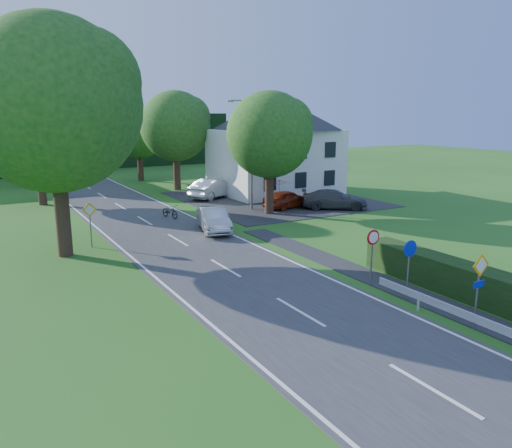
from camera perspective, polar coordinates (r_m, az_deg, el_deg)
road at (r=24.92m, az=-5.59°, el=-3.85°), size 7.00×80.00×0.04m
parking_pad at (r=41.67m, az=2.02°, el=2.86°), size 14.00×16.00×0.04m
line_edge_left at (r=23.83m, az=-12.75°, el=-4.82°), size 0.12×80.00×0.01m
line_edge_right at (r=26.36m, az=0.85°, el=-2.82°), size 0.12×80.00×0.01m
line_centre at (r=24.92m, az=-5.59°, el=-3.79°), size 0.12×80.00×0.01m
tree_main at (r=26.12m, az=-21.89°, el=9.01°), size 9.40×9.40×11.64m
tree_left_far at (r=42.18m, az=-23.64°, el=7.79°), size 7.00×7.00×8.58m
tree_right_far at (r=46.99m, az=-9.14°, el=9.37°), size 7.40×7.40×9.09m
tree_left_back at (r=54.16m, az=-24.62°, el=8.26°), size 6.60×6.60×8.07m
tree_right_back at (r=54.27m, az=-13.18°, el=8.80°), size 6.20×6.20×7.56m
tree_right_mid at (r=35.09m, az=1.54°, el=8.07°), size 7.00×7.00×8.58m
treeline_right at (r=70.20m, az=-15.49°, el=9.23°), size 30.00×5.00×7.00m
house_white at (r=44.76m, az=2.20°, el=9.18°), size 10.60×8.40×8.60m
streetlight at (r=36.58m, az=-0.70°, el=8.53°), size 2.03×0.18×8.00m
sign_priority_right at (r=17.95m, az=24.16°, el=-5.55°), size 0.78×0.09×2.59m
sign_roundabout at (r=19.78m, az=17.12°, el=-3.74°), size 0.64×0.08×2.37m
sign_speed_limit at (r=21.10m, az=13.20°, el=-2.23°), size 0.64×0.11×2.37m
sign_priority_left at (r=27.83m, az=-18.46°, el=0.89°), size 0.78×0.09×2.44m
moving_car at (r=30.20m, az=-4.86°, el=0.51°), size 2.59×4.57×1.43m
motorcycle at (r=34.50m, az=-9.80°, el=1.44°), size 1.00×1.81×0.90m
parked_car_red at (r=37.63m, az=3.56°, el=2.87°), size 4.24×2.41×1.36m
parked_car_silver_a at (r=42.15m, az=-4.87°, el=4.08°), size 5.16×3.89×1.63m
parked_car_grey at (r=37.72m, az=8.94°, el=2.81°), size 5.13×4.41×1.41m
parked_car_silver_b at (r=44.25m, az=5.08°, el=4.26°), size 4.80×2.55×1.28m
parasol at (r=40.17m, az=2.72°, el=3.82°), size 2.47×2.49×1.81m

